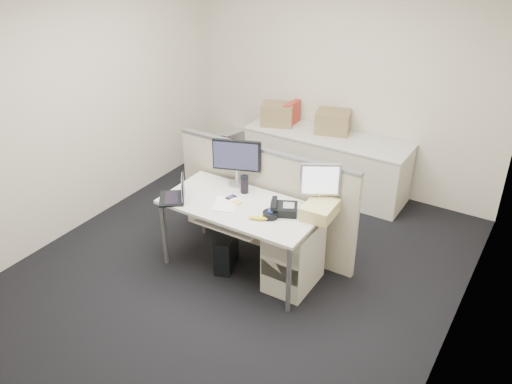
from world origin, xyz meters
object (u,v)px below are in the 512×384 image
Objects in this scene: desk at (241,211)px; laptop at (171,189)px; monitor_main at (237,163)px; desk_phone at (284,209)px.

laptop is (-0.62, -0.26, 0.18)m from desk.
monitor_main is 1.96× the size of desk_phone.
desk is at bearing -72.33° from monitor_main.
desk_phone is at bearing -40.19° from monitor_main.
monitor_main is at bearing 110.46° from laptop.
laptop is at bearing -157.27° from desk.
laptop is at bearing 172.54° from desk_phone.
desk is 4.91× the size of laptop.
desk_phone is (0.66, -0.24, -0.20)m from monitor_main.
desk is 6.11× the size of desk_phone.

